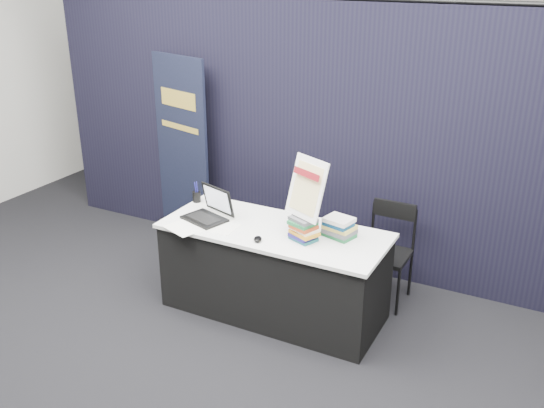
{
  "coord_description": "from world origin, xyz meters",
  "views": [
    {
      "loc": [
        1.99,
        -3.29,
        2.74
      ],
      "look_at": [
        -0.02,
        0.55,
        0.96
      ],
      "focal_mm": 40.0,
      "sensor_mm": 36.0,
      "label": 1
    }
  ],
  "objects_px": {
    "info_sign": "(307,189)",
    "pullup_banner": "(183,159)",
    "laptop": "(207,211)",
    "book_stack_short": "(339,227)",
    "display_table": "(274,271)",
    "stacking_chair": "(387,249)",
    "book_stack_tall": "(304,229)"
  },
  "relations": [
    {
      "from": "info_sign",
      "to": "pullup_banner",
      "type": "bearing_deg",
      "value": 176.49
    },
    {
      "from": "laptop",
      "to": "book_stack_short",
      "type": "distance_m",
      "value": 1.1
    },
    {
      "from": "laptop",
      "to": "pullup_banner",
      "type": "xyz_separation_m",
      "value": [
        -0.94,
        0.98,
        0.02
      ]
    },
    {
      "from": "pullup_banner",
      "to": "display_table",
      "type": "bearing_deg",
      "value": -15.57
    },
    {
      "from": "pullup_banner",
      "to": "stacking_chair",
      "type": "bearing_deg",
      "value": 8.27
    },
    {
      "from": "book_stack_short",
      "to": "info_sign",
      "type": "xyz_separation_m",
      "value": [
        -0.21,
        -0.15,
        0.33
      ]
    },
    {
      "from": "stacking_chair",
      "to": "book_stack_tall",
      "type": "bearing_deg",
      "value": -121.33
    },
    {
      "from": "display_table",
      "to": "laptop",
      "type": "xyz_separation_m",
      "value": [
        -0.58,
        -0.06,
        0.44
      ]
    },
    {
      "from": "book_stack_tall",
      "to": "pullup_banner",
      "type": "xyz_separation_m",
      "value": [
        -1.81,
        0.99,
        -0.01
      ]
    },
    {
      "from": "book_stack_tall",
      "to": "book_stack_short",
      "type": "relative_size",
      "value": 0.93
    },
    {
      "from": "laptop",
      "to": "info_sign",
      "type": "xyz_separation_m",
      "value": [
        0.87,
        0.01,
        0.35
      ]
    },
    {
      "from": "info_sign",
      "to": "stacking_chair",
      "type": "relative_size",
      "value": 0.55
    },
    {
      "from": "display_table",
      "to": "book_stack_short",
      "type": "xyz_separation_m",
      "value": [
        0.5,
        0.1,
        0.45
      ]
    },
    {
      "from": "laptop",
      "to": "book_stack_short",
      "type": "height_order",
      "value": "laptop"
    },
    {
      "from": "book_stack_tall",
      "to": "pullup_banner",
      "type": "relative_size",
      "value": 0.13
    },
    {
      "from": "laptop",
      "to": "stacking_chair",
      "type": "relative_size",
      "value": 0.47
    },
    {
      "from": "stacking_chair",
      "to": "book_stack_short",
      "type": "bearing_deg",
      "value": -113.5
    },
    {
      "from": "stacking_chair",
      "to": "info_sign",
      "type": "bearing_deg",
      "value": -122.48
    },
    {
      "from": "laptop",
      "to": "pullup_banner",
      "type": "distance_m",
      "value": 1.36
    },
    {
      "from": "display_table",
      "to": "stacking_chair",
      "type": "relative_size",
      "value": 2.14
    },
    {
      "from": "info_sign",
      "to": "display_table",
      "type": "bearing_deg",
      "value": -165.11
    },
    {
      "from": "display_table",
      "to": "pullup_banner",
      "type": "xyz_separation_m",
      "value": [
        -1.52,
        0.91,
        0.45
      ]
    },
    {
      "from": "display_table",
      "to": "stacking_chair",
      "type": "xyz_separation_m",
      "value": [
        0.74,
        0.63,
        0.09
      ]
    },
    {
      "from": "book_stack_short",
      "to": "stacking_chair",
      "type": "bearing_deg",
      "value": 65.7
    },
    {
      "from": "display_table",
      "to": "pullup_banner",
      "type": "relative_size",
      "value": 0.96
    },
    {
      "from": "display_table",
      "to": "book_stack_tall",
      "type": "xyz_separation_m",
      "value": [
        0.3,
        -0.08,
        0.47
      ]
    },
    {
      "from": "display_table",
      "to": "stacking_chair",
      "type": "bearing_deg",
      "value": 40.31
    },
    {
      "from": "book_stack_tall",
      "to": "info_sign",
      "type": "xyz_separation_m",
      "value": [
        0.0,
        0.03,
        0.32
      ]
    },
    {
      "from": "book_stack_short",
      "to": "pullup_banner",
      "type": "height_order",
      "value": "pullup_banner"
    },
    {
      "from": "laptop",
      "to": "stacking_chair",
      "type": "height_order",
      "value": "laptop"
    },
    {
      "from": "pullup_banner",
      "to": "book_stack_tall",
      "type": "bearing_deg",
      "value": -13.25
    },
    {
      "from": "book_stack_short",
      "to": "display_table",
      "type": "bearing_deg",
      "value": -168.28
    }
  ]
}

